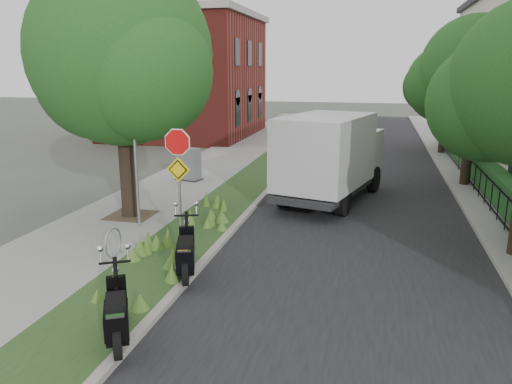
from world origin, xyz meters
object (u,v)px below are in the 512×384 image
sign_assembly (178,163)px  utility_cabinet (189,165)px  box_truck (331,154)px  scooter_near (117,320)px  scooter_far (186,258)px

sign_assembly → utility_cabinet: bearing=109.4°
box_truck → utility_cabinet: (-5.97, 1.58, -0.97)m
scooter_near → scooter_far: scooter_far is taller
box_truck → utility_cabinet: bearing=165.2°
sign_assembly → utility_cabinet: size_ratio=2.41×
scooter_far → box_truck: bearing=72.6°
scooter_near → scooter_far: size_ratio=0.93×
scooter_near → box_truck: (2.54, 10.73, 1.17)m
scooter_near → box_truck: box_truck is taller
sign_assembly → scooter_near: bearing=-80.8°
scooter_near → scooter_far: (0.09, 2.92, 0.01)m
sign_assembly → box_truck: 6.85m
scooter_far → sign_assembly: bearing=115.2°
box_truck → scooter_far: bearing=-107.4°
scooter_far → box_truck: (2.44, 7.81, 1.16)m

